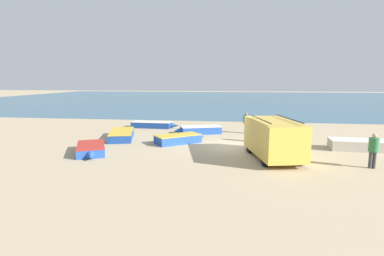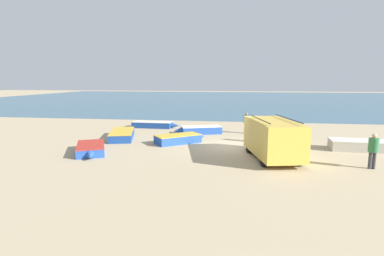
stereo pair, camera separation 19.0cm
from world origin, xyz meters
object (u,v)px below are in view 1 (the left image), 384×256
fishing_rowboat_4 (153,125)px  fishing_rowboat_5 (122,134)px  fishing_rowboat_1 (91,149)px  fishing_rowboat_2 (179,139)px  fisherman_0 (246,121)px  fishing_rowboat_0 (199,130)px  fishing_rowboat_3 (369,145)px  fisherman_1 (264,128)px  parked_van (273,138)px  fisherman_2 (373,148)px

fishing_rowboat_4 → fishing_rowboat_5: (-1.01, -5.24, 0.01)m
fishing_rowboat_1 → fishing_rowboat_5: 4.79m
fishing_rowboat_2 → fisherman_0: bearing=6.3°
fishing_rowboat_0 → fishing_rowboat_2: 3.99m
fishing_rowboat_3 → fisherman_1: size_ratio=3.02×
fishing_rowboat_3 → fishing_rowboat_4: fishing_rowboat_3 is taller
fishing_rowboat_0 → fisherman_0: 3.95m
fishing_rowboat_0 → fishing_rowboat_5: fishing_rowboat_0 is taller
parked_van → fishing_rowboat_2: size_ratio=1.43×
fishing_rowboat_2 → fishing_rowboat_3: bearing=-40.4°
fisherman_0 → fisherman_1: size_ratio=0.98×
fishing_rowboat_4 → fisherman_1: fisherman_1 is taller
parked_van → fishing_rowboat_5: bearing=54.4°
fisherman_2 → fishing_rowboat_0: bearing=-124.5°
parked_van → fisherman_1: parked_van is taller
fishing_rowboat_0 → fishing_rowboat_4: bearing=-48.1°
fishing_rowboat_1 → fishing_rowboat_2: 6.03m
fishing_rowboat_4 → fishing_rowboat_5: fishing_rowboat_5 is taller
parked_van → fishing_rowboat_3: parked_van is taller
fishing_rowboat_1 → fisherman_2: 15.45m
fishing_rowboat_2 → fishing_rowboat_1: bearing=-179.8°
fishing_rowboat_4 → fisherman_0: bearing=-9.7°
parked_van → fishing_rowboat_3: (6.24, 2.82, -0.86)m
fishing_rowboat_2 → fishing_rowboat_3: fishing_rowboat_3 is taller
fisherman_2 → parked_van: bearing=-98.2°
fisherman_2 → fisherman_0: bearing=-140.7°
fishing_rowboat_0 → fishing_rowboat_4: size_ratio=0.90×
fishing_rowboat_2 → parked_van: bearing=-67.6°
parked_van → fisherman_0: (-1.17, 8.01, -0.17)m
fishing_rowboat_0 → fisherman_0: (3.82, 0.70, 0.71)m
fishing_rowboat_3 → fisherman_0: 9.08m
fishing_rowboat_5 → fisherman_1: (10.50, -0.13, 0.75)m
fishing_rowboat_3 → fishing_rowboat_4: bearing=160.1°
fishing_rowboat_0 → fisherman_2: (9.69, -8.58, 0.76)m
fishing_rowboat_4 → fishing_rowboat_2: bearing=-58.0°
fishing_rowboat_2 → fishing_rowboat_4: 7.30m
parked_van → fishing_rowboat_4: size_ratio=1.15×
fishing_rowboat_4 → fisherman_2: fisherman_2 is taller
fishing_rowboat_2 → fisherman_2: fisherman_2 is taller
fishing_rowboat_1 → fishing_rowboat_2: (4.77, 3.69, 0.04)m
parked_van → fisherman_2: bearing=-117.6°
parked_van → fishing_rowboat_0: bearing=21.9°
fishing_rowboat_1 → fishing_rowboat_4: fishing_rowboat_4 is taller
fishing_rowboat_0 → fishing_rowboat_2: fishing_rowboat_0 is taller
fishing_rowboat_1 → fisherman_1: fisherman_1 is taller
fishing_rowboat_1 → fishing_rowboat_3: bearing=74.4°
fishing_rowboat_2 → fishing_rowboat_5: 4.77m
fishing_rowboat_5 → fisherman_2: bearing=-126.8°
fishing_rowboat_3 → fishing_rowboat_4: size_ratio=1.17×
fishing_rowboat_3 → fisherman_0: fisherman_0 is taller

